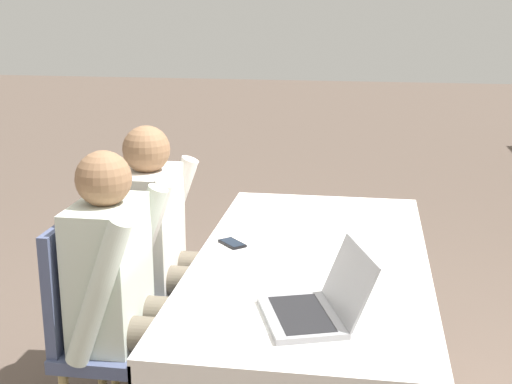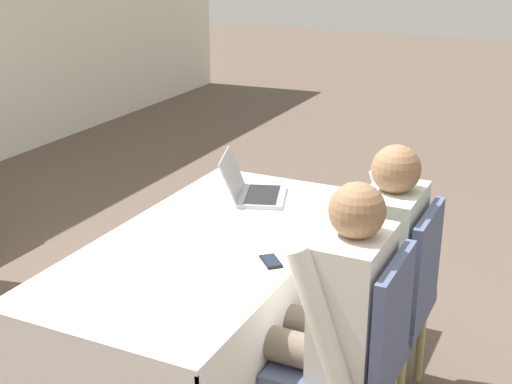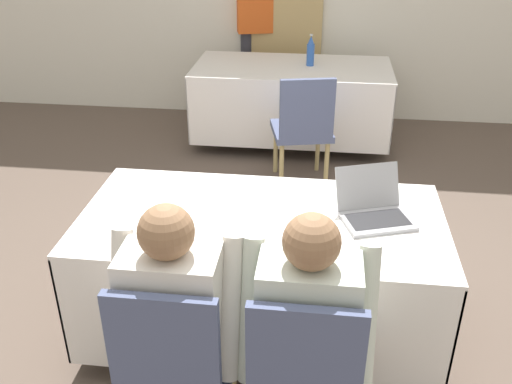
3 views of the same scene
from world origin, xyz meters
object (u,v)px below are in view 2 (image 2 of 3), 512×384
object	(u,v)px
laptop	(253,190)
cell_phone	(271,261)
chair_near_left	(356,355)
person_white_shirt	(372,257)
chair_near_right	(393,296)
person_checkered_shirt	(331,310)

from	to	relation	value
laptop	cell_phone	distance (m)	0.73
cell_phone	chair_near_left	world-z (taller)	chair_near_left
laptop	person_white_shirt	world-z (taller)	person_white_shirt
cell_phone	person_white_shirt	bearing A→B (deg)	4.71
chair_near_right	person_white_shirt	size ratio (longest dim) A/B	0.78
chair_near_right	person_white_shirt	world-z (taller)	person_white_shirt
cell_phone	chair_near_left	distance (m)	0.50
chair_near_right	person_checkered_shirt	distance (m)	0.53
laptop	cell_phone	world-z (taller)	laptop
cell_phone	person_checkered_shirt	world-z (taller)	person_checkered_shirt
person_checkered_shirt	person_white_shirt	size ratio (longest dim) A/B	1.00
chair_near_right	person_white_shirt	xyz separation A→B (m)	(0.00, 0.10, 0.16)
laptop	person_checkered_shirt	size ratio (longest dim) A/B	0.34
chair_near_right	laptop	bearing A→B (deg)	-109.41
chair_near_left	person_white_shirt	world-z (taller)	person_white_shirt
chair_near_left	chair_near_right	world-z (taller)	same
laptop	person_white_shirt	size ratio (longest dim) A/B	0.34
chair_near_left	chair_near_right	size ratio (longest dim) A/B	1.00
chair_near_left	person_white_shirt	bearing A→B (deg)	-168.24
person_checkered_shirt	person_white_shirt	distance (m)	0.50
laptop	cell_phone	xyz separation A→B (m)	(-0.62, -0.38, -0.04)
chair_near_left	laptop	bearing A→B (deg)	-134.24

